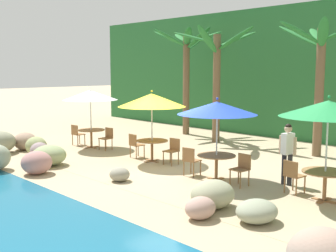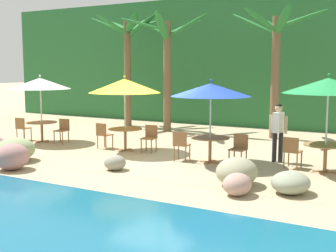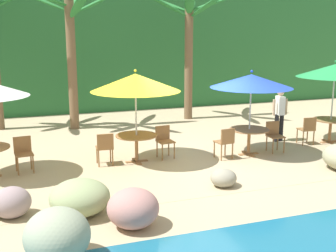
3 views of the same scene
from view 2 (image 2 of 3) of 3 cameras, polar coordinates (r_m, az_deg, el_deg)
ground_plane at (r=13.61m, az=-1.28°, el=-3.94°), size 120.00×120.00×0.00m
terrace_deck at (r=13.61m, az=-1.28°, el=-3.92°), size 18.00×5.20×0.01m
foliage_backdrop at (r=21.59m, az=11.01°, el=8.13°), size 28.00×2.40×6.00m
rock_seawall at (r=12.36m, az=-15.47°, el=-3.66°), size 15.41×3.23×0.86m
umbrella_white at (r=16.71m, az=-16.11°, el=5.27°), size 2.18×2.18×2.45m
dining_table_white at (r=16.83m, az=-15.93°, el=0.08°), size 1.10×1.10×0.74m
chair_white_seaward at (r=16.40m, az=-13.39°, el=-0.38°), size 0.47×0.47×0.87m
chair_white_inland at (r=17.34m, az=-18.25°, el=-0.14°), size 0.45×0.46×0.87m
umbrella_yellow at (r=14.36m, az=-5.60°, el=5.17°), size 2.32×2.32×2.46m
dining_table_yellow at (r=14.50m, az=-5.53°, el=-0.80°), size 1.10×1.10×0.74m
chair_yellow_seaward at (r=14.21m, az=-2.34°, el=-1.35°), size 0.46×0.47×0.87m
chair_yellow_inland at (r=14.97m, az=-8.32°, el=-0.98°), size 0.44×0.45×0.87m
umbrella_blue at (r=12.50m, az=5.51°, el=4.64°), size 2.26×2.26×2.38m
dining_table_blue at (r=12.66m, az=5.43°, el=-2.00°), size 1.10×1.10×0.74m
chair_blue_seaward at (r=12.41m, az=9.13°, el=-2.73°), size 0.44×0.45×0.87m
chair_blue_inland at (r=12.85m, az=1.68°, el=-2.28°), size 0.47×0.48×0.87m
umbrella_green at (r=11.95m, az=19.93°, el=4.90°), size 2.30×2.30×2.56m
dining_table_green at (r=12.12m, az=19.59°, el=-2.82°), size 1.10×1.10×0.74m
chair_green_inland at (r=12.30m, az=15.64°, el=-3.00°), size 0.46×0.47×0.87m
palm_tree_nearest at (r=20.85m, az=-5.21°, el=9.87°), size 3.41×3.43×5.09m
palm_tree_second at (r=18.87m, az=-0.15°, el=9.36°), size 3.73×3.71×4.92m
palm_tree_third at (r=17.43m, az=13.68°, el=9.54°), size 3.69×3.53×4.86m
waiter_in_white at (r=13.01m, az=13.97°, el=-0.28°), size 0.52×0.37×1.70m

